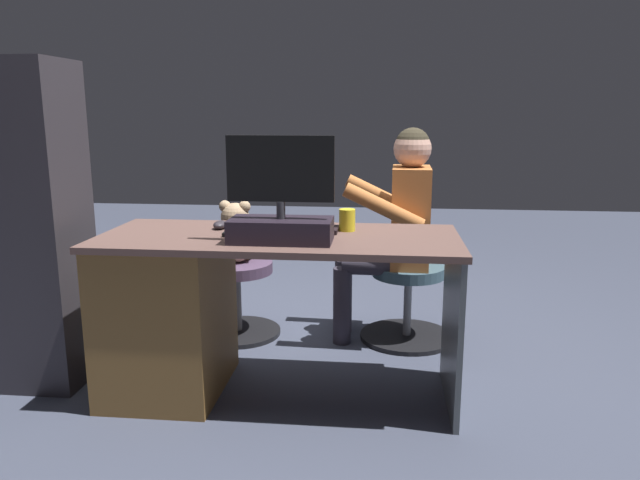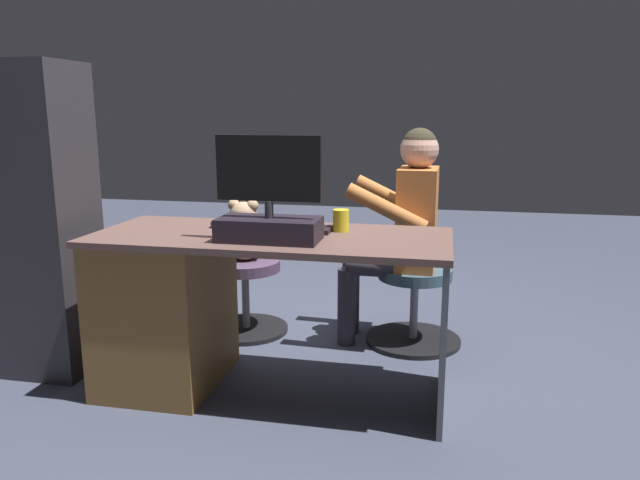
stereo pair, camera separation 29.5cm
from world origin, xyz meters
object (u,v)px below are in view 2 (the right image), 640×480
at_px(office_chair_teddy, 245,290).
at_px(computer_mouse, 218,223).
at_px(cup, 341,220).
at_px(tv_remote, 225,230).
at_px(person, 403,220).
at_px(keyboard, 285,228).
at_px(monitor, 269,213).
at_px(teddy_bear, 245,232).
at_px(visitor_chair, 414,302).
at_px(desk, 187,303).

bearing_deg(office_chair_teddy, computer_mouse, 97.58).
xyz_separation_m(cup, office_chair_teddy, (0.65, -0.58, -0.53)).
relative_size(tv_remote, office_chair_teddy, 0.31).
distance_m(computer_mouse, person, 1.01).
distance_m(cup, person, 0.65).
bearing_deg(keyboard, office_chair_teddy, -56.65).
distance_m(computer_mouse, cup, 0.57).
bearing_deg(person, monitor, 60.46).
height_order(computer_mouse, teddy_bear, teddy_bear).
relative_size(office_chair_teddy, teddy_bear, 1.38).
bearing_deg(visitor_chair, person, 1.55).
xyz_separation_m(keyboard, computer_mouse, (0.32, -0.02, 0.01)).
xyz_separation_m(keyboard, teddy_bear, (0.40, -0.62, -0.16)).
bearing_deg(office_chair_teddy, keyboard, 123.35).
xyz_separation_m(cup, visitor_chair, (-0.31, -0.60, -0.55)).
bearing_deg(computer_mouse, office_chair_teddy, -82.42).
height_order(cup, person, person).
height_order(computer_mouse, person, person).
bearing_deg(monitor, visitor_chair, -123.16).
bearing_deg(teddy_bear, monitor, 115.33).
height_order(keyboard, computer_mouse, computer_mouse).
bearing_deg(cup, teddy_bear, -42.12).
bearing_deg(tv_remote, teddy_bear, -78.08).
bearing_deg(monitor, keyboard, -91.36).
relative_size(computer_mouse, teddy_bear, 0.28).
bearing_deg(visitor_chair, cup, 63.16).
height_order(desk, cup, cup).
height_order(computer_mouse, cup, cup).
distance_m(computer_mouse, teddy_bear, 0.63).
bearing_deg(cup, visitor_chair, -116.84).
bearing_deg(person, office_chair_teddy, 1.55).
xyz_separation_m(computer_mouse, visitor_chair, (-0.88, -0.61, -0.51)).
xyz_separation_m(cup, teddy_bear, (0.65, -0.59, -0.20)).
bearing_deg(person, keyboard, 53.07).
bearing_deg(desk, keyboard, -168.36).
bearing_deg(keyboard, tv_remote, 19.86).
height_order(visitor_chair, person, person).
bearing_deg(cup, office_chair_teddy, -41.57).
bearing_deg(teddy_bear, tv_remote, 102.42).
relative_size(cup, office_chair_teddy, 0.20).
xyz_separation_m(tv_remote, office_chair_teddy, (0.16, -0.70, -0.49)).
distance_m(monitor, tv_remote, 0.29).
xyz_separation_m(computer_mouse, tv_remote, (-0.08, 0.11, -0.01)).
xyz_separation_m(teddy_bear, person, (-0.88, -0.01, 0.10)).
distance_m(office_chair_teddy, visitor_chair, 0.96).
xyz_separation_m(keyboard, visitor_chair, (-0.55, -0.64, -0.51)).
bearing_deg(computer_mouse, teddy_bear, -82.56).
bearing_deg(computer_mouse, cup, -178.88).
bearing_deg(keyboard, person, -126.93).
xyz_separation_m(desk, keyboard, (-0.44, -0.09, 0.35)).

